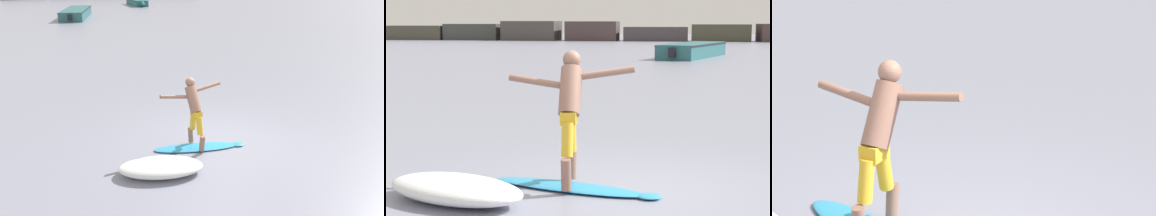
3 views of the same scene
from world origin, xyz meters
The scene contains 6 objects.
ground_plane centered at (0.00, 0.00, 0.00)m, with size 200.00×200.00×0.00m, color gray.
rock_jetty_breakwater centered at (-2.55, 62.00, 0.94)m, with size 62.47×4.87×2.14m.
surfboard centered at (-0.67, -0.18, 0.03)m, with size 2.34×1.03×0.19m.
surfer centered at (-0.72, -0.04, 1.09)m, with size 1.67×0.84×1.73m.
small_boat_offshore centered at (0.75, 31.14, 0.45)m, with size 4.15×9.11×0.84m.
wave_foam_at_tail centered at (-1.95, -1.00, 0.16)m, with size 2.07×1.48×0.31m.
Camera 2 is at (0.88, -8.13, 2.17)m, focal length 60.00 mm.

